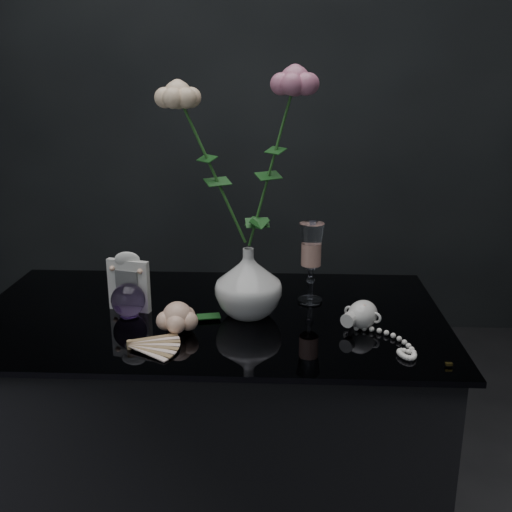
# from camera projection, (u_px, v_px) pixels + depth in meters

# --- Properties ---
(table) EXTENTS (1.05, 0.58, 0.76)m
(table) POSITION_uv_depth(u_px,v_px,m) (212.00, 458.00, 1.46)
(table) COLOR black
(table) RESTS_ON ground
(vase) EXTENTS (0.16, 0.16, 0.15)m
(vase) POSITION_uv_depth(u_px,v_px,m) (248.00, 282.00, 1.32)
(vase) COLOR silver
(vase) RESTS_ON table
(wine_glass) EXTENTS (0.06, 0.06, 0.19)m
(wine_glass) POSITION_uv_depth(u_px,v_px,m) (311.00, 263.00, 1.39)
(wine_glass) COLOR white
(wine_glass) RESTS_ON table
(picture_frame) EXTENTS (0.12, 0.10, 0.14)m
(picture_frame) POSITION_uv_depth(u_px,v_px,m) (129.00, 281.00, 1.35)
(picture_frame) COLOR silver
(picture_frame) RESTS_ON table
(paperweight) EXTENTS (0.10, 0.10, 0.08)m
(paperweight) POSITION_uv_depth(u_px,v_px,m) (128.00, 300.00, 1.32)
(paperweight) COLOR #B487DC
(paperweight) RESTS_ON table
(paper_fan) EXTENTS (0.22, 0.18, 0.02)m
(paper_fan) POSITION_uv_depth(u_px,v_px,m) (130.00, 344.00, 1.17)
(paper_fan) COLOR #F0E5C0
(paper_fan) RESTS_ON table
(loose_rose) EXTENTS (0.20, 0.23, 0.07)m
(loose_rose) POSITION_uv_depth(u_px,v_px,m) (178.00, 317.00, 1.24)
(loose_rose) COLOR #DEAC8F
(loose_rose) RESTS_ON table
(pearl_jar) EXTENTS (0.29, 0.30, 0.06)m
(pearl_jar) POSITION_uv_depth(u_px,v_px,m) (363.00, 313.00, 1.27)
(pearl_jar) COLOR silver
(pearl_jar) RESTS_ON table
(roses) EXTENTS (0.32, 0.11, 0.43)m
(roses) POSITION_uv_depth(u_px,v_px,m) (242.00, 152.00, 1.24)
(roses) COLOR beige
(roses) RESTS_ON vase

